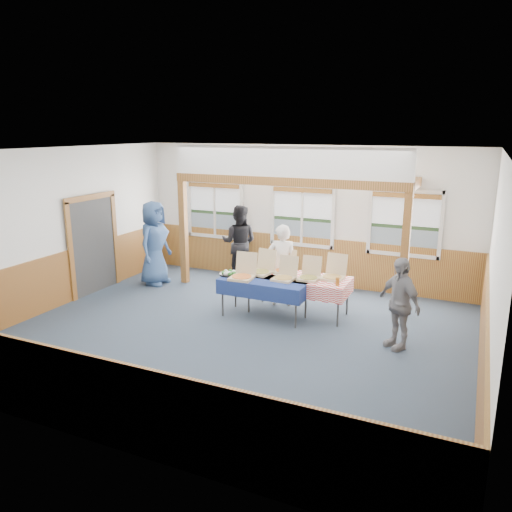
{
  "coord_description": "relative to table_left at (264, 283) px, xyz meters",
  "views": [
    {
      "loc": [
        3.73,
        -7.36,
        3.55
      ],
      "look_at": [
        -0.06,
        1.0,
        1.2
      ],
      "focal_mm": 35.0,
      "sensor_mm": 36.0,
      "label": 1
    }
  ],
  "objects": [
    {
      "name": "pizza_box_b",
      "position": [
        0.35,
        0.16,
        0.13
      ],
      "size": [
        0.41,
        0.49,
        0.42
      ],
      "rotation": [
        0.0,
        0.0,
        -0.06
      ],
      "color": "tan",
      "rests_on": "table_left"
    },
    {
      "name": "woman_white",
      "position": [
        0.04,
        0.82,
        0.15
      ],
      "size": [
        0.73,
        0.61,
        1.69
      ],
      "primitive_type": "imported",
      "rotation": [
        0.0,
        0.0,
        3.54
      ],
      "color": "silver",
      "rests_on": "floor"
    },
    {
      "name": "wall_left",
      "position": [
        -4.12,
        -0.98,
        0.9
      ],
      "size": [
        0.0,
        8.0,
        8.0
      ],
      "primitive_type": "plane",
      "rotation": [
        1.57,
        0.0,
        1.57
      ],
      "color": "silver",
      "rests_on": "floor"
    },
    {
      "name": "pizza_box_d",
      "position": [
        0.17,
        0.65,
        0.13
      ],
      "size": [
        0.43,
        0.51,
        0.42
      ],
      "rotation": [
        0.0,
        0.0,
        0.12
      ],
      "color": "tan",
      "rests_on": "table_right"
    },
    {
      "name": "wainscot_back",
      "position": [
        -0.12,
        2.49,
        -0.15
      ],
      "size": [
        7.98,
        0.05,
        1.1
      ],
      "primitive_type": "cube",
      "color": "brown",
      "rests_on": "floor"
    },
    {
      "name": "pizza_box_f",
      "position": [
        1.18,
        0.6,
        0.13
      ],
      "size": [
        0.44,
        0.53,
        0.45
      ],
      "rotation": [
        0.0,
        0.0,
        -0.07
      ],
      "color": "tan",
      "rests_on": "table_right"
    },
    {
      "name": "table_left",
      "position": [
        0.0,
        0.0,
        0.0
      ],
      "size": [
        1.7,
        0.78,
        0.76
      ],
      "rotation": [
        0.0,
        0.0,
        -0.02
      ],
      "color": "#323232",
      "rests_on": "floor"
    },
    {
      "name": "wall_front",
      "position": [
        -0.12,
        -4.48,
        0.9
      ],
      "size": [
        8.0,
        0.0,
        8.0
      ],
      "primitive_type": "plane",
      "rotation": [
        -1.57,
        0.0,
        0.0
      ],
      "color": "silver",
      "rests_on": "floor"
    },
    {
      "name": "pizza_box_c",
      "position": [
        -0.22,
        0.36,
        0.13
      ],
      "size": [
        0.48,
        0.56,
        0.45
      ],
      "rotation": [
        0.0,
        0.0,
        -0.15
      ],
      "color": "tan",
      "rests_on": "table_right"
    },
    {
      "name": "floor",
      "position": [
        -0.12,
        -0.98,
        -0.7
      ],
      "size": [
        8.0,
        8.0,
        0.0
      ],
      "primitive_type": "plane",
      "color": "#2B3946",
      "rests_on": "ground"
    },
    {
      "name": "window_mid",
      "position": [
        -0.12,
        2.48,
        0.98
      ],
      "size": [
        1.56,
        0.1,
        1.46
      ],
      "color": "silver",
      "rests_on": "wall_back"
    },
    {
      "name": "wainscot_left",
      "position": [
        -4.09,
        -0.98,
        -0.15
      ],
      "size": [
        0.05,
        6.98,
        1.1
      ],
      "primitive_type": "cube",
      "color": "brown",
      "rests_on": "floor"
    },
    {
      "name": "wainscot_right",
      "position": [
        3.86,
        -0.98,
        -0.15
      ],
      "size": [
        0.05,
        6.98,
        1.1
      ],
      "primitive_type": "cube",
      "color": "brown",
      "rests_on": "floor"
    },
    {
      "name": "person_grey",
      "position": [
        2.56,
        -0.35,
        0.08
      ],
      "size": [
        0.94,
        0.88,
        1.55
      ],
      "primitive_type": "imported",
      "rotation": [
        0.0,
        0.0,
        -0.71
      ],
      "color": "gray",
      "rests_on": "floor"
    },
    {
      "name": "post_right",
      "position": [
        2.38,
        1.32,
        0.5
      ],
      "size": [
        0.15,
        0.15,
        2.4
      ],
      "primitive_type": "cube",
      "color": "brown",
      "rests_on": "floor"
    },
    {
      "name": "ceiling",
      "position": [
        -0.12,
        -0.98,
        2.5
      ],
      "size": [
        8.0,
        8.0,
        0.0
      ],
      "primitive_type": "plane",
      "rotation": [
        3.14,
        0.0,
        0.0
      ],
      "color": "white",
      "rests_on": "wall_back"
    },
    {
      "name": "window_left",
      "position": [
        -2.42,
        2.48,
        0.98
      ],
      "size": [
        1.56,
        0.1,
        1.46
      ],
      "color": "silver",
      "rests_on": "wall_back"
    },
    {
      "name": "wall_back",
      "position": [
        -0.12,
        2.52,
        0.9
      ],
      "size": [
        8.0,
        0.0,
        8.0
      ],
      "primitive_type": "plane",
      "rotation": [
        1.57,
        0.0,
        0.0
      ],
      "color": "silver",
      "rests_on": "floor"
    },
    {
      "name": "veggie_tray",
      "position": [
        -0.75,
        0.0,
        0.09
      ],
      "size": [
        0.38,
        0.38,
        0.09
      ],
      "color": "black",
      "rests_on": "table_left"
    },
    {
      "name": "cross_beam",
      "position": [
        -0.12,
        1.32,
        1.79
      ],
      "size": [
        5.15,
        0.18,
        0.18
      ],
      "primitive_type": "cube",
      "color": "brown",
      "rests_on": "post_left"
    },
    {
      "name": "pizza_box_a",
      "position": [
        -0.4,
        -0.11,
        0.13
      ],
      "size": [
        0.47,
        0.56,
        0.47
      ],
      "rotation": [
        0.0,
        0.0,
        0.08
      ],
      "color": "tan",
      "rests_on": "table_left"
    },
    {
      "name": "window_right",
      "position": [
        2.18,
        2.48,
        0.98
      ],
      "size": [
        1.56,
        0.1,
        1.46
      ],
      "color": "silver",
      "rests_on": "wall_back"
    },
    {
      "name": "wainscot_front",
      "position": [
        -0.12,
        -4.46,
        -0.15
      ],
      "size": [
        7.98,
        0.05,
        1.1
      ],
      "primitive_type": "cube",
      "color": "brown",
      "rests_on": "floor"
    },
    {
      "name": "drink_glass",
      "position": [
        1.38,
        0.2,
        0.14
      ],
      "size": [
        0.07,
        0.07,
        0.15
      ],
      "primitive_type": "cylinder",
      "color": "#A65E1B",
      "rests_on": "table_right"
    },
    {
      "name": "woman_black",
      "position": [
        -1.57,
        2.12,
        0.2
      ],
      "size": [
        1.0,
        0.85,
        1.8
      ],
      "primitive_type": "imported",
      "rotation": [
        0.0,
        0.0,
        3.36
      ],
      "color": "black",
      "rests_on": "floor"
    },
    {
      "name": "cased_opening",
      "position": [
        -4.08,
        -0.08,
        0.35
      ],
      "size": [
        0.06,
        1.3,
        2.1
      ],
      "primitive_type": "cube",
      "color": "#323232",
      "rests_on": "wall_left"
    },
    {
      "name": "post_left",
      "position": [
        -2.62,
        1.32,
        0.5
      ],
      "size": [
        0.15,
        0.15,
        2.4
      ],
      "primitive_type": "cube",
      "color": "brown",
      "rests_on": "floor"
    },
    {
      "name": "pizza_box_e",
      "position": [
        0.77,
        0.38,
        0.13
      ],
      "size": [
        0.4,
        0.48,
        0.41
      ],
      "rotation": [
        0.0,
        0.0,
        0.05
      ],
      "color": "tan",
      "rests_on": "table_right"
    },
    {
      "name": "man_blue",
      "position": [
        -3.18,
        0.94,
        0.28
      ],
      "size": [
        0.65,
        0.97,
        1.96
      ],
      "primitive_type": "imported",
      "rotation": [
        0.0,
        0.0,
        1.6
      ],
      "color": "#345282",
      "rests_on": "floor"
    },
    {
      "name": "table_right",
      "position": [
        0.53,
        0.45,
        0.01
      ],
      "size": [
        2.02,
        0.94,
        0.76
      ],
      "rotation": [
        0.0,
        0.0,
        0.03
      ],
      "color": "#323232",
      "rests_on": "floor"
    },
    {
      "name": "wall_right",
      "position": [
        3.88,
        -0.98,
        0.9
      ],
      "size": [
        0.0,
        8.0,
        8.0
      ],
      "primitive_type": "plane",
      "rotation": [
        1.57,
        0.0,
        -1.57
      ],
      "color": "silver",
      "rests_on": "floor"
    }
  ]
}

